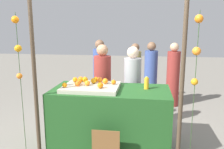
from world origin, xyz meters
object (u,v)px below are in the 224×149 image
at_px(vendor_left, 103,89).
at_px(vendor_right, 132,91).
at_px(stall_counter, 111,118).
at_px(juice_bottle, 146,83).
at_px(orange_0, 100,80).
at_px(orange_1, 77,83).

xyz_separation_m(vendor_left, vendor_right, (0.56, -0.02, -0.01)).
bearing_deg(stall_counter, vendor_right, 68.06).
xyz_separation_m(stall_counter, juice_bottle, (0.55, 0.09, 0.56)).
height_order(orange_0, orange_1, orange_0).
bearing_deg(vendor_right, stall_counter, -111.94).
distance_m(stall_counter, vendor_left, 0.83).
height_order(orange_0, vendor_right, vendor_right).
xyz_separation_m(orange_1, juice_bottle, (1.04, 0.21, -0.01)).
bearing_deg(vendor_left, stall_counter, -70.23).
height_order(stall_counter, orange_0, orange_0).
relative_size(orange_1, vendor_right, 0.06).
bearing_deg(juice_bottle, orange_1, -168.68).
relative_size(orange_0, juice_bottle, 0.46).
bearing_deg(stall_counter, orange_0, 141.50).
distance_m(orange_1, vendor_left, 0.94).
distance_m(orange_0, vendor_right, 0.82).
height_order(orange_1, juice_bottle, juice_bottle).
bearing_deg(vendor_right, orange_1, -132.96).
relative_size(stall_counter, orange_1, 21.05).
height_order(orange_1, vendor_right, vendor_right).
distance_m(stall_counter, orange_0, 0.63).
height_order(stall_counter, orange_1, orange_1).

